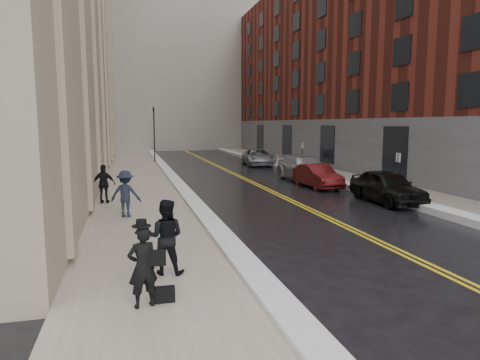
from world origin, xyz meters
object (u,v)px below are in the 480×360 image
car_maroon (317,176)px  car_silver_near (304,169)px  car_silver_far (259,157)px  pedestrian_a (166,237)px  pedestrian_c (104,184)px  car_black (387,186)px  pedestrian_b (126,194)px  pedestrian_main (143,267)px

car_maroon → car_silver_near: (0.44, 2.94, 0.11)m
car_silver_far → pedestrian_a: size_ratio=2.97×
pedestrian_a → car_maroon: bearing=-108.5°
car_silver_near → pedestrian_c: 13.29m
car_silver_near → car_black: bearing=-88.1°
car_black → car_maroon: (-1.09, 5.22, -0.10)m
car_silver_near → car_maroon: bearing=-101.1°
car_maroon → pedestrian_b: 12.18m
car_black → car_maroon: 5.33m
pedestrian_a → pedestrian_b: (-0.94, 6.59, -0.00)m
car_silver_far → pedestrian_main: pedestrian_main is taller
pedestrian_a → pedestrian_c: pedestrian_a is taller
car_black → pedestrian_main: size_ratio=2.84×
car_silver_near → pedestrian_a: bearing=-125.7°
pedestrian_a → car_silver_near: bearing=-104.1°
car_silver_near → pedestrian_main: pedestrian_main is taller
pedestrian_b → pedestrian_c: 3.33m
car_black → car_maroon: car_black is taller
pedestrian_b → pedestrian_main: bearing=109.1°
car_maroon → car_silver_near: 2.98m
car_silver_near → pedestrian_b: pedestrian_b is taller
pedestrian_b → pedestrian_c: pedestrian_b is taller
car_silver_far → car_maroon: bearing=-85.0°
car_black → pedestrian_c: bearing=170.2°
car_black → car_silver_far: size_ratio=0.86×
pedestrian_a → pedestrian_c: bearing=-60.2°
car_silver_far → pedestrian_a: pedestrian_a is taller
car_maroon → pedestrian_a: bearing=-129.9°
car_silver_near → pedestrian_b: size_ratio=3.06×
car_silver_far → pedestrian_b: 22.50m
car_black → pedestrian_c: size_ratio=2.63×
car_maroon → pedestrian_main: (-10.26, -14.36, 0.27)m
pedestrian_c → pedestrian_main: bearing=111.6°
pedestrian_a → pedestrian_c: (-1.87, 9.79, -0.03)m
pedestrian_main → car_maroon: bearing=-141.0°
pedestrian_c → car_silver_near: bearing=-139.2°
car_maroon → pedestrian_main: pedestrian_main is taller
car_silver_far → pedestrian_c: (-12.18, -16.30, 0.28)m
car_silver_far → pedestrian_c: bearing=-119.0°
car_black → pedestrian_b: bearing=-175.1°
car_maroon → pedestrian_b: pedestrian_b is taller
pedestrian_main → pedestrian_a: (0.59, 1.77, 0.09)m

